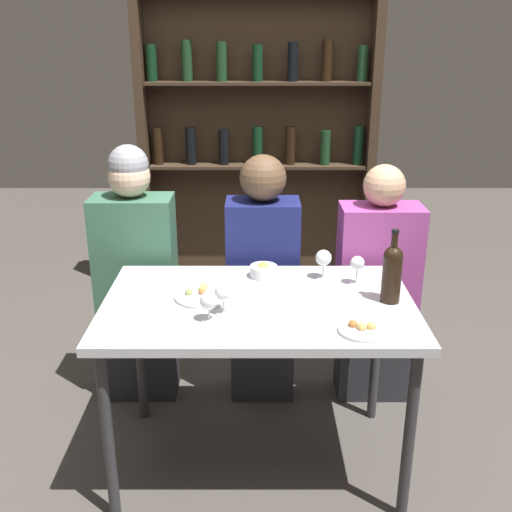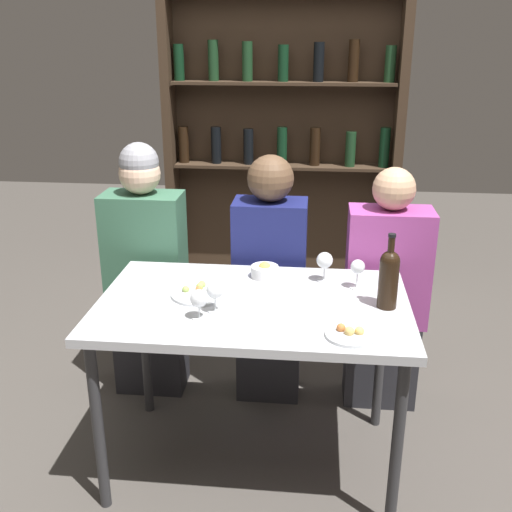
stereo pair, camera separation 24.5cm
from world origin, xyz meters
TOP-DOWN VIEW (x-y plane):
  - ground_plane at (0.00, 0.00)m, footprint 10.00×10.00m
  - dining_table at (0.00, 0.00)m, footprint 1.25×0.78m
  - wine_rack_wall at (-0.00, 1.85)m, footprint 1.57×0.21m
  - wine_bottle at (0.53, 0.00)m, footprint 0.08×0.08m
  - wine_glass_0 at (0.42, 0.18)m, footprint 0.06×0.06m
  - wine_glass_1 at (-0.13, -0.11)m, footprint 0.07×0.07m
  - wine_glass_2 at (-0.19, -0.17)m, footprint 0.07×0.07m
  - wine_glass_3 at (0.28, 0.24)m, footprint 0.07×0.07m
  - food_plate_0 at (0.38, -0.26)m, footprint 0.18×0.18m
  - food_plate_1 at (-0.22, 0.04)m, footprint 0.24×0.24m
  - snack_bowl at (0.02, 0.26)m, footprint 0.12×0.12m
  - seated_person_left at (-0.60, 0.55)m, footprint 0.39×0.22m
  - seated_person_center at (0.02, 0.55)m, footprint 0.35×0.22m
  - seated_person_right at (0.59, 0.55)m, footprint 0.39×0.22m

SIDE VIEW (x-z plane):
  - ground_plane at x=0.00m, z-range 0.00..0.00m
  - seated_person_right at x=0.59m, z-range -0.04..1.18m
  - seated_person_center at x=0.02m, z-range -0.02..1.24m
  - seated_person_left at x=-0.60m, z-range -0.02..1.29m
  - dining_table at x=0.00m, z-range 0.32..1.10m
  - food_plate_1 at x=-0.22m, z-range 0.77..0.81m
  - food_plate_0 at x=0.38m, z-range 0.77..0.81m
  - snack_bowl at x=0.02m, z-range 0.77..0.84m
  - wine_glass_2 at x=-0.19m, z-range 0.80..0.91m
  - wine_glass_1 at x=-0.13m, z-range 0.80..0.93m
  - wine_glass_0 at x=0.42m, z-range 0.81..0.93m
  - wine_glass_3 at x=0.28m, z-range 0.81..0.94m
  - wine_bottle at x=0.53m, z-range 0.76..1.06m
  - wine_rack_wall at x=0.00m, z-range 0.05..2.34m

